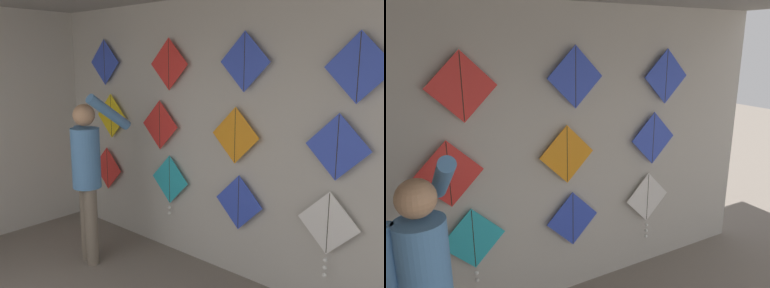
{
  "view_description": "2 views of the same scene",
  "coord_description": "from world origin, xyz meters",
  "views": [
    {
      "loc": [
        2.84,
        -0.11,
        2.18
      ],
      "look_at": [
        0.09,
        2.92,
        1.37
      ],
      "focal_mm": 40.0,
      "sensor_mm": 36.0,
      "label": 1
    },
    {
      "loc": [
        -1.09,
        0.26,
        2.47
      ],
      "look_at": [
        0.41,
        2.92,
        1.63
      ],
      "focal_mm": 35.0,
      "sensor_mm": 36.0,
      "label": 2
    }
  ],
  "objects": [
    {
      "name": "kite_1",
      "position": [
        -0.47,
        3.16,
        0.83
      ],
      "size": [
        0.55,
        0.04,
        0.69
      ],
      "color": "#28B2C6"
    },
    {
      "name": "kite_8",
      "position": [
        -1.6,
        3.16,
        2.15
      ],
      "size": [
        0.55,
        0.01,
        0.55
      ],
      "color": "blue"
    },
    {
      "name": "kite_6",
      "position": [
        0.43,
        3.16,
        1.47
      ],
      "size": [
        0.55,
        0.01,
        0.55
      ],
      "color": "orange"
    },
    {
      "name": "kite_3",
      "position": [
        1.41,
        3.16,
        0.79
      ],
      "size": [
        0.55,
        0.04,
        0.76
      ],
      "color": "white"
    },
    {
      "name": "back_panel",
      "position": [
        0.0,
        3.25,
        1.4
      ],
      "size": [
        5.55,
        0.06,
        2.8
      ],
      "primitive_type": "cube",
      "color": "#BCB7AD",
      "rests_on": "ground"
    },
    {
      "name": "shopkeeper",
      "position": [
        -0.93,
        2.4,
        1.04
      ],
      "size": [
        0.46,
        0.6,
        1.85
      ],
      "rotation": [
        0.0,
        0.0,
        -0.24
      ],
      "color": "#726656",
      "rests_on": "ground"
    },
    {
      "name": "kite_2",
      "position": [
        0.49,
        3.16,
        0.8
      ],
      "size": [
        0.55,
        0.01,
        0.55
      ],
      "color": "blue"
    },
    {
      "name": "kite_7",
      "position": [
        1.45,
        3.16,
        1.49
      ],
      "size": [
        0.55,
        0.01,
        0.55
      ],
      "color": "blue"
    },
    {
      "name": "kite_4",
      "position": [
        -1.5,
        3.16,
        1.49
      ],
      "size": [
        0.55,
        0.01,
        0.55
      ],
      "color": "yellow"
    },
    {
      "name": "kite_11",
      "position": [
        1.57,
        3.16,
        2.12
      ],
      "size": [
        0.55,
        0.01,
        0.55
      ],
      "color": "blue"
    },
    {
      "name": "kite_10",
      "position": [
        0.52,
        3.16,
        2.16
      ],
      "size": [
        0.55,
        0.01,
        0.55
      ],
      "color": "blue"
    },
    {
      "name": "kite_0",
      "position": [
        -1.62,
        3.16,
        0.79
      ],
      "size": [
        0.55,
        0.01,
        0.55
      ],
      "color": "red"
    },
    {
      "name": "kite_5",
      "position": [
        -0.62,
        3.16,
        1.46
      ],
      "size": [
        0.55,
        0.01,
        0.55
      ],
      "color": "red"
    },
    {
      "name": "kite_9",
      "position": [
        -0.46,
        3.16,
        2.13
      ],
      "size": [
        0.55,
        0.01,
        0.55
      ],
      "color": "red"
    }
  ]
}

